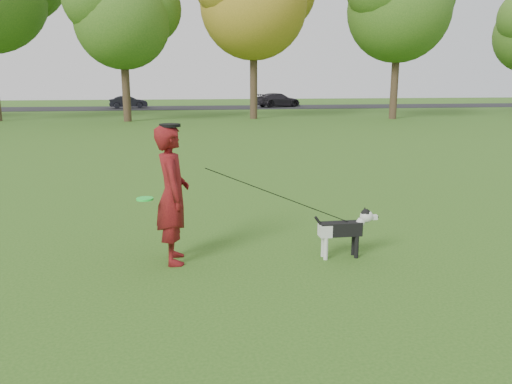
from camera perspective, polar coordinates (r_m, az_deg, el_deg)
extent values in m
plane|color=#285116|center=(6.82, -0.77, -9.07)|extent=(120.00, 120.00, 0.00)
cube|color=black|center=(46.35, -7.74, 9.53)|extent=(120.00, 7.00, 0.02)
imported|color=#500B11|center=(7.01, -9.53, -0.32)|extent=(0.52, 0.74, 1.95)
cube|color=black|center=(7.31, 9.63, -4.18)|extent=(0.61, 0.19, 0.20)
cube|color=silver|center=(7.25, 7.89, -4.36)|extent=(0.17, 0.19, 0.18)
cylinder|color=silver|center=(7.27, 7.98, -6.42)|extent=(0.06, 0.06, 0.33)
cylinder|color=silver|center=(7.38, 7.69, -6.10)|extent=(0.06, 0.06, 0.33)
cylinder|color=black|center=(7.41, 11.42, -6.18)|extent=(0.06, 0.06, 0.33)
cylinder|color=black|center=(7.52, 11.08, -5.87)|extent=(0.06, 0.06, 0.33)
cylinder|color=silver|center=(7.39, 11.66, -3.69)|extent=(0.20, 0.12, 0.21)
sphere|color=silver|center=(7.39, 12.51, -2.74)|extent=(0.19, 0.19, 0.19)
sphere|color=black|center=(7.38, 12.44, -2.45)|extent=(0.14, 0.14, 0.14)
cube|color=silver|center=(7.43, 13.22, -2.82)|extent=(0.12, 0.07, 0.07)
sphere|color=black|center=(7.46, 13.69, -2.80)|extent=(0.04, 0.04, 0.04)
cone|color=black|center=(7.32, 12.60, -2.14)|extent=(0.07, 0.07, 0.08)
cone|color=black|center=(7.41, 12.33, -1.94)|extent=(0.07, 0.07, 0.08)
cylinder|color=black|center=(7.21, 7.45, -3.78)|extent=(0.21, 0.04, 0.28)
cylinder|color=black|center=(7.36, 11.22, -3.64)|extent=(0.13, 0.13, 0.02)
imported|color=black|center=(46.53, -14.38, 9.94)|extent=(3.42, 1.56, 1.09)
imported|color=black|center=(47.21, 2.52, 10.46)|extent=(4.70, 3.16, 1.27)
cylinder|color=#1EF23E|center=(6.90, -12.58, -0.77)|extent=(0.23, 0.23, 0.02)
cylinder|color=black|center=(6.86, -9.82, 7.52)|extent=(0.29, 0.29, 0.04)
cylinder|color=#38281C|center=(31.93, -14.65, 11.58)|extent=(0.48, 0.48, 4.20)
sphere|color=#426B1E|center=(32.17, -15.10, 19.32)|extent=(5.60, 5.60, 5.60)
cylinder|color=#38281C|center=(33.13, -0.27, 12.73)|extent=(0.48, 0.48, 5.04)
cylinder|color=#38281C|center=(34.21, 15.55, 12.11)|extent=(0.48, 0.48, 4.83)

